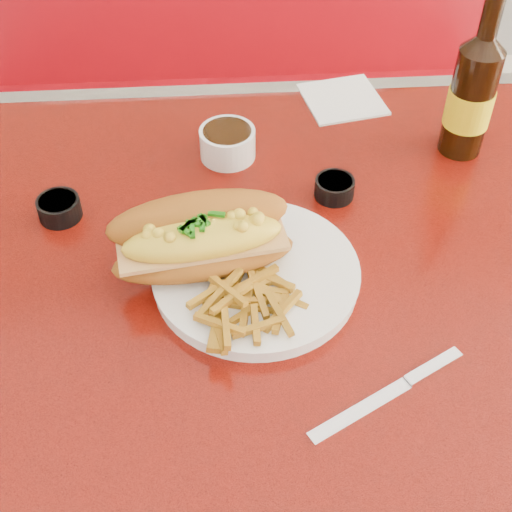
{
  "coord_description": "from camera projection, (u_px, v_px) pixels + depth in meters",
  "views": [
    {
      "loc": [
        -0.07,
        -0.56,
        1.38
      ],
      "look_at": [
        -0.03,
        -0.0,
        0.81
      ],
      "focal_mm": 50.0,
      "sensor_mm": 36.0,
      "label": 1
    }
  ],
  "objects": [
    {
      "name": "paper_napkin",
      "position": [
        343.0,
        99.0,
        1.09
      ],
      "size": [
        0.13,
        0.13,
        0.0
      ],
      "primitive_type": "cube",
      "rotation": [
        0.0,
        0.0,
        0.2
      ],
      "color": "white",
      "rests_on": "diner_table"
    },
    {
      "name": "booth_bench_far",
      "position": [
        244.0,
        168.0,
        1.75
      ],
      "size": [
        1.2,
        0.51,
        0.9
      ],
      "color": "#9F0A14",
      "rests_on": "ground"
    },
    {
      "name": "fork",
      "position": [
        296.0,
        251.0,
        0.84
      ],
      "size": [
        0.08,
        0.12,
        0.0
      ],
      "rotation": [
        0.0,
        0.0,
        2.12
      ],
      "color": "silver",
      "rests_on": "dinner_plate"
    },
    {
      "name": "beer_bottle",
      "position": [
        472.0,
        92.0,
        0.94
      ],
      "size": [
        0.06,
        0.06,
        0.24
      ],
      "rotation": [
        0.0,
        0.0,
        0.03
      ],
      "color": "black",
      "rests_on": "diner_table"
    },
    {
      "name": "sauce_cup_left",
      "position": [
        59.0,
        207.0,
        0.9
      ],
      "size": [
        0.07,
        0.07,
        0.03
      ],
      "rotation": [
        0.0,
        0.0,
        0.23
      ],
      "color": "black",
      "rests_on": "diner_table"
    },
    {
      "name": "diner_table",
      "position": [
        276.0,
        358.0,
        0.95
      ],
      "size": [
        1.23,
        0.83,
        0.77
      ],
      "color": "red",
      "rests_on": "ground"
    },
    {
      "name": "fries_pile",
      "position": [
        246.0,
        301.0,
        0.77
      ],
      "size": [
        0.11,
        0.1,
        0.03
      ],
      "primitive_type": null,
      "rotation": [
        0.0,
        0.0,
        0.05
      ],
      "color": "#C48B21",
      "rests_on": "dinner_plate"
    },
    {
      "name": "gravy_ramekin",
      "position": [
        228.0,
        142.0,
        0.98
      ],
      "size": [
        0.09,
        0.09,
        0.04
      ],
      "rotation": [
        0.0,
        0.0,
        -0.27
      ],
      "color": "white",
      "rests_on": "diner_table"
    },
    {
      "name": "knife",
      "position": [
        401.0,
        386.0,
        0.73
      ],
      "size": [
        0.18,
        0.1,
        0.01
      ],
      "rotation": [
        0.0,
        0.0,
        0.5
      ],
      "color": "silver",
      "rests_on": "diner_table"
    },
    {
      "name": "mac_hoagie",
      "position": [
        201.0,
        237.0,
        0.8
      ],
      "size": [
        0.22,
        0.13,
        0.09
      ],
      "rotation": [
        0.0,
        0.0,
        0.15
      ],
      "color": "#A55E1A",
      "rests_on": "dinner_plate"
    },
    {
      "name": "dinner_plate",
      "position": [
        256.0,
        274.0,
        0.82
      ],
      "size": [
        0.32,
        0.32,
        0.02
      ],
      "rotation": [
        0.0,
        0.0,
        0.42
      ],
      "color": "white",
      "rests_on": "diner_table"
    },
    {
      "name": "sauce_cup_right",
      "position": [
        335.0,
        187.0,
        0.93
      ],
      "size": [
        0.06,
        0.06,
        0.03
      ],
      "rotation": [
        0.0,
        0.0,
        -0.21
      ],
      "color": "black",
      "rests_on": "diner_table"
    }
  ]
}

